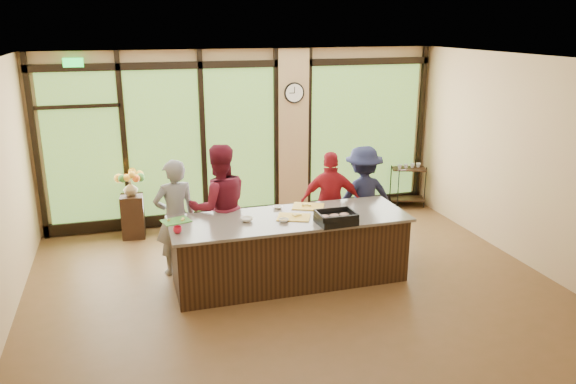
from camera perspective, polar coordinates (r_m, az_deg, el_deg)
floor at (r=7.63m, az=0.80°, el=-9.84°), size 7.00×7.00×0.00m
ceiling at (r=6.82m, az=0.91°, el=13.27°), size 7.00×7.00×0.00m
back_wall at (r=9.90m, az=-4.34°, el=5.63°), size 7.00×0.00×7.00m
right_wall at (r=8.75m, az=23.33°, el=2.75°), size 0.00×6.00×6.00m
window_wall at (r=9.92m, az=-3.34°, el=5.04°), size 6.90×0.12×3.00m
island_base at (r=7.70m, az=0.15°, el=-5.95°), size 3.10×1.00×0.88m
countertop at (r=7.53m, az=0.15°, el=-2.73°), size 3.20×1.10×0.04m
wall_clock at (r=9.87m, az=0.63°, el=10.04°), size 0.36×0.04×0.36m
cook_left at (r=7.95m, az=-11.37°, el=-2.54°), size 0.68×0.52×1.66m
cook_midleft at (r=8.00m, az=-6.96°, el=-1.56°), size 0.93×0.75×1.83m
cook_midright at (r=8.55m, az=4.38°, el=-1.11°), size 1.00×0.63×1.59m
cook_right at (r=8.82m, az=7.60°, el=-0.54°), size 1.07×0.64×1.62m
roasting_pan at (r=7.32m, az=4.89°, el=-2.87°), size 0.51×0.40×0.09m
mixing_bowl at (r=7.55m, az=5.55°, el=-2.30°), size 0.38×0.38×0.07m
cutting_board_left at (r=7.53m, az=-11.31°, el=-2.89°), size 0.42×0.35×0.01m
cutting_board_center at (r=7.52m, az=0.59°, el=-2.57°), size 0.53×0.47×0.01m
cutting_board_right at (r=7.95m, az=2.06°, el=-1.48°), size 0.53×0.47×0.01m
prep_bowl_near at (r=7.39m, az=-4.21°, el=-2.80°), size 0.20×0.20×0.05m
prep_bowl_mid at (r=7.35m, az=-0.44°, el=-2.91°), size 0.14×0.14×0.04m
prep_bowl_far at (r=7.88m, az=-1.04°, el=-1.56°), size 0.17×0.17×0.03m
red_ramekin at (r=7.10m, az=-11.16°, el=-3.79°), size 0.11×0.11×0.09m
flower_stand at (r=9.60m, az=-15.47°, el=-2.39°), size 0.39×0.39×0.72m
flower_vase at (r=9.45m, az=-15.70°, el=0.35°), size 0.27×0.27×0.24m
bar_cart at (r=10.97m, az=12.10°, el=1.10°), size 0.71×0.56×0.85m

